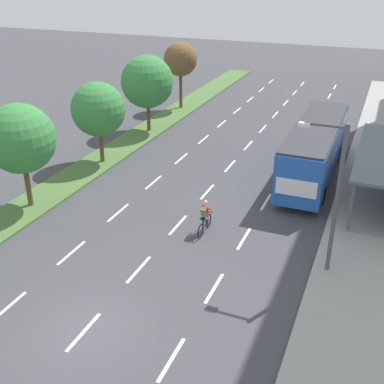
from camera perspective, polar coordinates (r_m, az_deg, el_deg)
name	(u,v)px	position (r m, az deg, el deg)	size (l,w,h in m)	color
ground_plane	(87,328)	(18.59, -12.42, -15.58)	(140.00, 140.00, 0.00)	#424247
median_strip	(141,135)	(37.45, -6.06, 6.83)	(2.60, 52.00, 0.12)	#4C7038
sidewalk_right	(382,168)	(33.35, 21.68, 2.70)	(4.50, 52.00, 0.15)	#9E9E99
lane_divider_left	(193,148)	(34.52, 0.11, 5.22)	(0.14, 48.65, 0.01)	white
lane_divider_center	(240,155)	(33.44, 5.69, 4.40)	(0.14, 48.65, 0.01)	white
lane_divider_right	(290,162)	(32.70, 11.56, 3.48)	(0.14, 48.65, 0.01)	white
bus	(315,145)	(30.06, 14.46, 5.41)	(2.54, 11.29, 3.37)	#2356B2
cyclist	(205,218)	(23.42, 1.52, -3.14)	(0.46, 1.82, 1.71)	black
median_tree_second	(20,139)	(26.19, -19.78, 5.98)	(3.64, 3.64, 5.62)	brown
median_tree_third	(98,109)	(31.40, -11.11, 9.63)	(3.47, 3.47, 5.26)	brown
median_tree_fourth	(147,82)	(37.21, -5.37, 12.94)	(3.98, 3.98, 5.80)	brown
median_tree_fifth	(180,59)	(43.42, -1.39, 15.51)	(2.95, 2.95, 5.79)	brown
streetlight	(334,190)	(19.88, 16.53, 0.23)	(1.91, 0.24, 6.50)	#4C4C51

